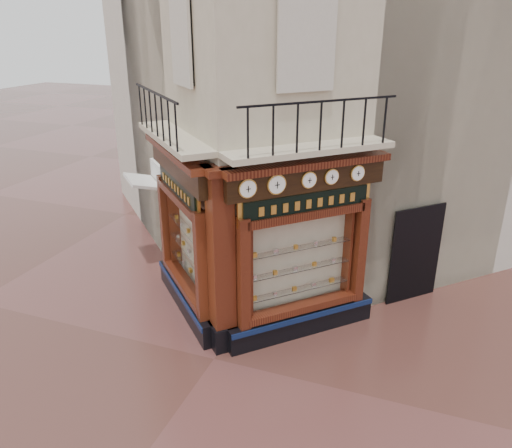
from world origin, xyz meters
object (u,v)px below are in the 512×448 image
at_px(corner_pilaster, 221,264).
at_px(signboard_left, 178,187).
at_px(clock_a, 248,189).
at_px(clock_e, 358,173).
at_px(awning, 149,261).
at_px(signboard_right, 307,203).
at_px(clock_c, 309,180).
at_px(clock_d, 332,177).
at_px(clock_b, 277,184).

xyz_separation_m(corner_pilaster, signboard_left, (-1.46, 1.01, 1.15)).
xyz_separation_m(clock_a, signboard_left, (-2.05, 1.03, -0.52)).
bearing_deg(clock_e, awning, 123.00).
bearing_deg(clock_a, signboard_right, 4.68).
bearing_deg(clock_c, corner_pilaster, 165.92).
relative_size(clock_a, clock_d, 1.13).
height_order(signboard_left, signboard_right, signboard_right).
height_order(corner_pilaster, signboard_left, corner_pilaster).
bearing_deg(awning, clock_c, -156.82).
distance_m(clock_a, awning, 6.36).
bearing_deg(signboard_left, clock_e, -124.58).
bearing_deg(clock_c, signboard_left, 132.85).
bearing_deg(clock_b, clock_e, -0.00).
xyz_separation_m(clock_a, awning, (-4.27, 3.00, -3.62)).
relative_size(corner_pilaster, awning, 3.05).
relative_size(corner_pilaster, clock_c, 11.70).
bearing_deg(clock_e, clock_a, -180.00).
height_order(clock_a, clock_c, clock_a).
relative_size(clock_a, clock_c, 1.09).
height_order(clock_c, signboard_right, clock_c).
xyz_separation_m(clock_c, clock_d, (0.37, 0.37, 0.00)).
height_order(clock_b, awning, clock_b).
distance_m(corner_pilaster, clock_a, 1.77).
relative_size(clock_b, clock_e, 1.18).
bearing_deg(clock_c, signboard_right, 66.90).
bearing_deg(clock_c, clock_d, -0.00).
relative_size(clock_c, awning, 0.26).
xyz_separation_m(clock_c, awning, (-5.20, 2.08, -3.62)).
bearing_deg(clock_e, clock_d, -180.00).
bearing_deg(clock_e, corner_pilaster, 171.46).
height_order(clock_a, clock_d, clock_a).
bearing_deg(signboard_left, corner_pilaster, -169.75).
bearing_deg(signboard_right, clock_c, -113.10).
distance_m(corner_pilaster, signboard_left, 2.12).
bearing_deg(clock_a, clock_c, 0.00).
xyz_separation_m(clock_c, clock_e, (0.81, 0.81, -0.00)).
relative_size(clock_b, clock_d, 1.21).
bearing_deg(clock_a, signboard_left, 108.21).
xyz_separation_m(corner_pilaster, clock_d, (1.87, 1.27, 1.67)).
distance_m(clock_d, signboard_right, 0.71).
xyz_separation_m(corner_pilaster, awning, (-3.69, 2.98, -1.95)).
relative_size(clock_a, clock_b, 0.93).
bearing_deg(clock_d, corner_pilaster, 169.12).
distance_m(clock_b, clock_d, 1.22).
xyz_separation_m(clock_b, clock_d, (0.86, 0.86, 0.00)).
xyz_separation_m(awning, signboard_right, (5.15, -1.97, 3.10)).
relative_size(clock_d, signboard_left, 0.16).
xyz_separation_m(corner_pilaster, signboard_right, (1.46, 1.01, 1.15)).
bearing_deg(clock_d, clock_b, 180.00).
bearing_deg(clock_b, signboard_right, 8.37).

